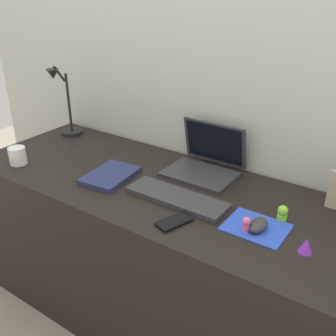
% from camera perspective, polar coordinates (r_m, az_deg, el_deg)
% --- Properties ---
extents(ground_plane, '(6.00, 6.00, 0.00)m').
position_cam_1_polar(ground_plane, '(2.10, -0.82, -20.55)').
color(ground_plane, gray).
extents(back_wall, '(2.98, 0.05, 1.51)m').
position_cam_1_polar(back_wall, '(1.92, 5.36, 2.17)').
color(back_wall, beige).
rests_on(back_wall, ground_plane).
extents(desk, '(1.78, 0.65, 0.74)m').
position_cam_1_polar(desk, '(1.85, -0.89, -12.64)').
color(desk, black).
rests_on(desk, ground_plane).
extents(laptop, '(0.30, 0.26, 0.21)m').
position_cam_1_polar(laptop, '(1.75, 5.52, 1.16)').
color(laptop, '#333338').
rests_on(laptop, desk).
extents(keyboard, '(0.41, 0.13, 0.02)m').
position_cam_1_polar(keyboard, '(1.54, 1.25, -4.28)').
color(keyboard, '#333338').
rests_on(keyboard, desk).
extents(mousepad, '(0.21, 0.17, 0.00)m').
position_cam_1_polar(mousepad, '(1.42, 12.54, -8.29)').
color(mousepad, blue).
rests_on(mousepad, desk).
extents(mouse, '(0.06, 0.10, 0.03)m').
position_cam_1_polar(mouse, '(1.40, 12.82, -7.97)').
color(mouse, '#333338').
rests_on(mouse, mousepad).
extents(cell_phone, '(0.10, 0.14, 0.01)m').
position_cam_1_polar(cell_phone, '(1.41, 0.89, -7.73)').
color(cell_phone, black).
rests_on(cell_phone, desk).
extents(desk_lamp, '(0.11, 0.17, 0.38)m').
position_cam_1_polar(desk_lamp, '(2.17, -14.73, 8.85)').
color(desk_lamp, black).
rests_on(desk_lamp, desk).
extents(notebook_pad, '(0.19, 0.26, 0.02)m').
position_cam_1_polar(notebook_pad, '(1.72, -8.27, -1.04)').
color(notebook_pad, navy).
rests_on(notebook_pad, desk).
extents(coffee_mug, '(0.08, 0.08, 0.08)m').
position_cam_1_polar(coffee_mug, '(1.94, -20.79, 1.66)').
color(coffee_mug, white).
rests_on(coffee_mug, desk).
extents(toy_figurine_lime, '(0.04, 0.04, 0.06)m').
position_cam_1_polar(toy_figurine_lime, '(1.46, 16.11, -6.22)').
color(toy_figurine_lime, '#8CDB33').
rests_on(toy_figurine_lime, desk).
extents(toy_figurine_pink, '(0.03, 0.03, 0.06)m').
position_cam_1_polar(toy_figurine_pink, '(1.38, 11.17, -7.92)').
color(toy_figurine_pink, pink).
rests_on(toy_figurine_pink, desk).
extents(toy_figurine_purple, '(0.05, 0.05, 0.05)m').
position_cam_1_polar(toy_figurine_purple, '(1.33, 19.20, -10.48)').
color(toy_figurine_purple, purple).
rests_on(toy_figurine_purple, desk).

